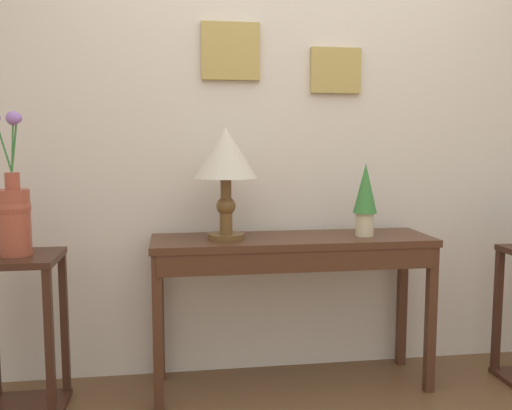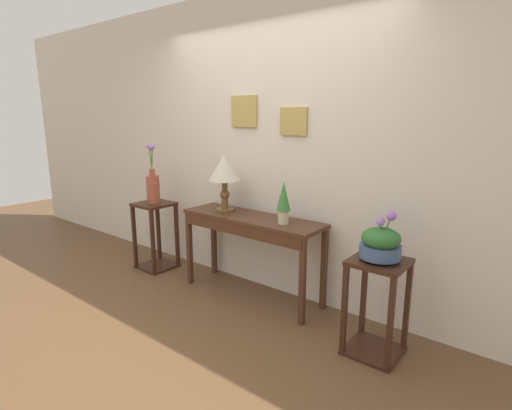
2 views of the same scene
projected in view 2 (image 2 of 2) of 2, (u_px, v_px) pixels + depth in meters
The scene contains 9 objects.
ground_plane at pixel (164, 344), 3.01m from camera, with size 12.00×12.00×0.01m, color brown.
back_wall_with_art at pixel (272, 145), 3.73m from camera, with size 9.00×0.13×2.80m.
console_table at pixel (250, 228), 3.65m from camera, with size 1.39×0.41×0.77m.
table_lamp at pixel (224, 171), 3.76m from camera, with size 0.31×0.31×0.54m.
potted_plant_on_console at pixel (283, 200), 3.36m from camera, with size 0.12×0.12×0.37m.
pedestal_stand_left at pixel (156, 236), 4.43m from camera, with size 0.37×0.37×0.74m.
flower_vase_tall_left at pixel (153, 185), 4.30m from camera, with size 0.16×0.15×0.63m.
pedestal_stand_right at pixel (376, 307), 2.82m from camera, with size 0.37×0.37×0.71m.
planter_bowl_wide_right at pixel (381, 243), 2.72m from camera, with size 0.28×0.28×0.35m.
Camera 2 is at (2.23, -1.69, 1.68)m, focal length 28.12 mm.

